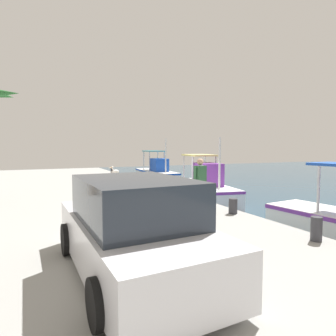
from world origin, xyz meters
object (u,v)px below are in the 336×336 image
object	(u,v)px
fishing_boat_second	(203,188)
parked_car	(132,230)
pelican	(115,172)
mooring_bollard_nearest	(112,170)
mooring_bollard_second	(233,206)
fishing_boat_nearest	(156,174)
mooring_bollard_third	(316,229)
fisherman_standing	(200,182)

from	to	relation	value
fishing_boat_second	parked_car	bearing A→B (deg)	-38.11
pelican	mooring_bollard_nearest	distance (m)	3.30
mooring_bollard_second	parked_car	bearing A→B (deg)	-56.74
mooring_bollard_nearest	pelican	bearing A→B (deg)	-10.06
mooring_bollard_second	mooring_bollard_nearest	bearing A→B (deg)	180.00
fishing_boat_nearest	fishing_boat_second	bearing A→B (deg)	-6.51
pelican	mooring_bollard_third	world-z (taller)	pelican
mooring_bollard_third	mooring_bollard_second	bearing A→B (deg)	180.00
mooring_bollard_third	pelican	bearing A→B (deg)	-177.82
fishing_boat_nearest	mooring_bollard_third	world-z (taller)	fishing_boat_nearest
fishing_boat_second	pelican	bearing A→B (deg)	-154.08
fishing_boat_second	mooring_bollard_third	distance (m)	9.11
fishing_boat_second	parked_car	xyz separation A→B (m)	(8.55, -6.71, 0.81)
pelican	parked_car	bearing A→B (deg)	-13.46
fisherman_standing	mooring_bollard_third	size ratio (longest dim) A/B	3.15
fisherman_standing	mooring_bollard_second	size ratio (longest dim) A/B	3.61
fishing_boat_second	mooring_bollard_nearest	distance (m)	10.01
parked_car	mooring_bollard_third	size ratio (longest dim) A/B	7.69
pelican	fisherman_standing	distance (m)	11.32
pelican	mooring_bollard_second	distance (m)	12.27
pelican	parked_car	world-z (taller)	parked_car
fishing_boat_nearest	pelican	bearing A→B (deg)	-58.71
mooring_bollard_second	fishing_boat_nearest	bearing A→B (deg)	166.41
mooring_bollard_nearest	mooring_bollard_second	world-z (taller)	mooring_bollard_nearest
fisherman_standing	parked_car	xyz separation A→B (m)	(3.68, -3.53, -0.22)
parked_car	mooring_bollard_second	world-z (taller)	parked_car
fishing_boat_second	mooring_bollard_second	xyz separation A→B (m)	(5.82, -2.55, 0.33)
fishing_boat_second	fisherman_standing	bearing A→B (deg)	-33.10
fishing_boat_nearest	fisherman_standing	world-z (taller)	fishing_boat_nearest
fishing_boat_second	mooring_bollard_second	distance (m)	6.36
mooring_bollard_third	parked_car	bearing A→B (deg)	-92.56
fishing_boat_second	pelican	distance (m)	7.16
fishing_boat_second	mooring_bollard_third	xyz separation A→B (m)	(8.74, -2.55, 0.37)
mooring_bollard_nearest	fisherman_standing	bearing A→B (deg)	-2.48
fishing_boat_nearest	mooring_bollard_third	size ratio (longest dim) A/B	11.99
fishing_boat_second	fisherman_standing	world-z (taller)	fishing_boat_second
pelican	mooring_bollard_third	bearing A→B (deg)	2.18
fishing_boat_nearest	mooring_bollard_second	bearing A→B (deg)	-13.59
pelican	mooring_bollard_nearest	bearing A→B (deg)	169.94
pelican	mooring_bollard_third	xyz separation A→B (m)	(15.17, 0.58, -0.13)
mooring_bollard_second	mooring_bollard_third	xyz separation A→B (m)	(2.91, 0.00, 0.03)
fishing_boat_nearest	pelican	xyz separation A→B (m)	(2.52, -4.15, 0.49)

